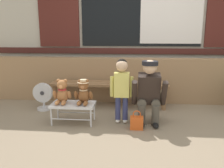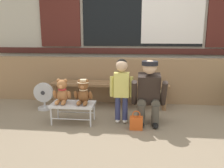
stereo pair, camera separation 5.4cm
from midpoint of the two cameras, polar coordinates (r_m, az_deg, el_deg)
The scene contains 11 objects.
ground_plane at distance 3.35m, azimuth 6.72°, elevation -11.05°, with size 60.00×60.00×0.00m, color #84725B.
brick_low_wall at distance 4.59m, azimuth 6.45°, elevation 0.96°, with size 6.71×0.25×0.85m, color #997551.
shop_facade at distance 5.03m, azimuth 6.75°, elevation 16.06°, with size 6.85×0.26×3.28m.
wooden_bench_long at distance 4.27m, azimuth -1.03°, elevation -0.54°, with size 2.10×0.40×0.44m.
small_display_bench at distance 3.56m, azimuth -9.79°, elevation -5.15°, with size 0.64×0.36×0.30m.
teddy_bear_plain at distance 3.55m, azimuth -12.39°, elevation -1.99°, with size 0.28×0.26×0.36m.
teddy_bear_with_hat at distance 3.47m, azimuth -7.35°, elevation -1.99°, with size 0.28×0.27×0.36m.
child_standing at distance 3.45m, azimuth 1.92°, elevation 0.05°, with size 0.35×0.18×0.96m.
adult_crouching at distance 3.48m, azimuth 8.62°, elevation -1.85°, with size 0.50×0.49×0.95m.
handbag_on_ground at distance 3.35m, azimuth 5.51°, elevation -9.24°, with size 0.18×0.11×0.27m.
floor_fan at distance 4.27m, azimuth -16.64°, elevation -2.93°, with size 0.34×0.24×0.48m.
Camera 1 is at (-0.13, -3.08, 1.33)m, focal length 37.84 mm.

